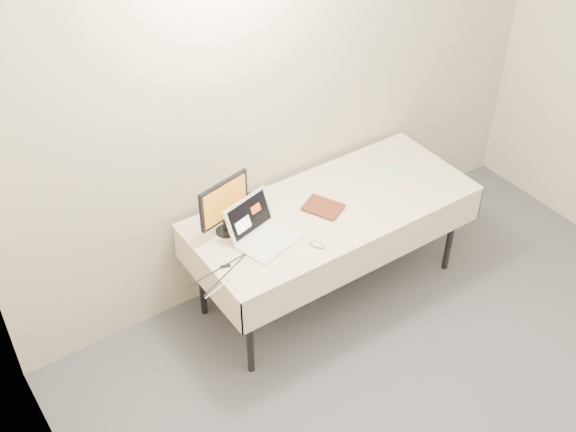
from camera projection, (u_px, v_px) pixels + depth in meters
back_wall at (292, 90)px, 4.46m from camera, size 4.00×0.10×2.70m
table at (332, 213)px, 4.59m from camera, size 1.86×0.81×0.74m
laptop at (261, 231)px, 4.27m from camera, size 0.42×0.40×0.23m
monitor at (224, 203)px, 4.22m from camera, size 0.36×0.15×0.37m
book at (317, 202)px, 4.39m from camera, size 0.17×0.10×0.23m
alarm_clock at (255, 198)px, 4.57m from camera, size 0.14×0.10×0.06m
clicker at (317, 244)px, 4.25m from camera, size 0.09×0.11×0.03m
paper_form at (396, 170)px, 4.85m from camera, size 0.17×0.27×0.00m
usb_dongle at (225, 266)px, 4.11m from camera, size 0.06×0.04×0.01m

